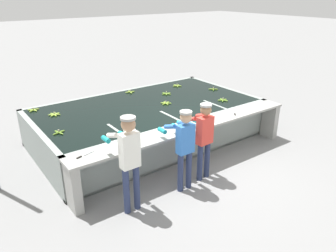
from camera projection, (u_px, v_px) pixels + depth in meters
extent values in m
plane|color=gray|center=(198.00, 170.00, 6.95)|extent=(80.00, 80.00, 0.00)
cube|color=gray|center=(148.00, 138.00, 8.39)|extent=(5.41, 2.99, 0.06)
cube|color=gray|center=(183.00, 142.00, 7.15)|extent=(5.41, 0.12, 0.92)
cube|color=gray|center=(120.00, 107.00, 9.29)|extent=(5.41, 0.12, 0.92)
cube|color=gray|center=(40.00, 150.00, 6.79)|extent=(0.12, 2.99, 0.92)
cube|color=gray|center=(223.00, 102.00, 9.66)|extent=(0.12, 2.99, 0.92)
cube|color=black|center=(147.00, 121.00, 8.21)|extent=(5.17, 2.75, 0.86)
cube|color=gray|center=(118.00, 151.00, 6.76)|extent=(0.06, 0.80, 0.92)
cube|color=gray|center=(171.00, 135.00, 7.50)|extent=(0.06, 0.80, 0.92)
cube|color=gray|center=(214.00, 122.00, 8.23)|extent=(0.06, 0.80, 0.92)
cube|color=#9E9E99|center=(192.00, 127.00, 6.77)|extent=(5.41, 0.45, 0.05)
cube|color=#9E9E99|center=(73.00, 188.00, 5.54)|extent=(0.16, 0.41, 0.87)
cube|color=#9E9E99|center=(270.00, 121.00, 8.36)|extent=(0.16, 0.41, 0.87)
cylinder|color=navy|center=(126.00, 191.00, 5.46)|extent=(0.11, 0.11, 0.86)
cylinder|color=navy|center=(137.00, 187.00, 5.58)|extent=(0.11, 0.11, 0.86)
cube|color=white|center=(130.00, 150.00, 5.24)|extent=(0.32, 0.18, 0.61)
sphere|color=tan|center=(128.00, 124.00, 5.06)|extent=(0.23, 0.23, 0.23)
cylinder|color=#9E9E99|center=(128.00, 118.00, 5.02)|extent=(0.24, 0.24, 0.04)
cylinder|color=white|center=(112.00, 135.00, 5.25)|extent=(0.09, 0.31, 0.18)
cylinder|color=teal|center=(106.00, 139.00, 5.50)|extent=(0.09, 0.20, 0.08)
cylinder|color=white|center=(130.00, 131.00, 5.43)|extent=(0.09, 0.31, 0.18)
cylinder|color=teal|center=(122.00, 135.00, 5.67)|extent=(0.09, 0.20, 0.08)
cylinder|color=navy|center=(180.00, 173.00, 6.09)|extent=(0.11, 0.11, 0.78)
cylinder|color=navy|center=(189.00, 169.00, 6.19)|extent=(0.11, 0.11, 0.78)
cube|color=blue|center=(185.00, 139.00, 5.88)|extent=(0.32, 0.17, 0.55)
sphere|color=tan|center=(186.00, 117.00, 5.72)|extent=(0.21, 0.21, 0.21)
cylinder|color=#9E9E99|center=(186.00, 112.00, 5.69)|extent=(0.22, 0.22, 0.04)
cylinder|color=blue|center=(170.00, 127.00, 5.91)|extent=(0.08, 0.31, 0.18)
cylinder|color=teal|center=(162.00, 131.00, 6.16)|extent=(0.08, 0.20, 0.08)
cylinder|color=blue|center=(184.00, 123.00, 6.08)|extent=(0.08, 0.31, 0.18)
cylinder|color=teal|center=(176.00, 127.00, 6.33)|extent=(0.08, 0.20, 0.08)
cylinder|color=navy|center=(200.00, 162.00, 6.45)|extent=(0.11, 0.11, 0.78)
cylinder|color=navy|center=(207.00, 159.00, 6.56)|extent=(0.11, 0.11, 0.78)
cube|color=#DB3D33|center=(205.00, 130.00, 6.25)|extent=(0.33, 0.19, 0.55)
sphere|color=#9E704C|center=(206.00, 110.00, 6.09)|extent=(0.21, 0.21, 0.21)
cylinder|color=#9E9E99|center=(206.00, 105.00, 6.05)|extent=(0.22, 0.22, 0.04)
cylinder|color=#DB3D33|center=(190.00, 119.00, 6.26)|extent=(0.10, 0.31, 0.18)
cylinder|color=#1EA3AD|center=(181.00, 123.00, 6.50)|extent=(0.10, 0.20, 0.08)
cylinder|color=#DB3D33|center=(202.00, 115.00, 6.45)|extent=(0.10, 0.31, 0.18)
cylinder|color=#1EA3AD|center=(193.00, 120.00, 6.69)|extent=(0.10, 0.20, 0.08)
ellipsoid|color=#75A333|center=(57.00, 132.00, 6.47)|extent=(0.08, 0.17, 0.04)
ellipsoid|color=#75A333|center=(56.00, 133.00, 6.40)|extent=(0.17, 0.08, 0.04)
ellipsoid|color=#75A333|center=(61.00, 133.00, 6.41)|extent=(0.08, 0.17, 0.04)
ellipsoid|color=#75A333|center=(61.00, 132.00, 6.48)|extent=(0.17, 0.08, 0.04)
cylinder|color=tan|center=(59.00, 131.00, 6.42)|extent=(0.03, 0.03, 0.04)
ellipsoid|color=#75A333|center=(222.00, 99.00, 8.37)|extent=(0.07, 0.17, 0.04)
ellipsoid|color=#75A333|center=(221.00, 100.00, 8.32)|extent=(0.16, 0.12, 0.04)
ellipsoid|color=#75A333|center=(223.00, 101.00, 8.28)|extent=(0.15, 0.14, 0.04)
ellipsoid|color=#75A333|center=(225.00, 100.00, 8.30)|extent=(0.10, 0.17, 0.04)
ellipsoid|color=#75A333|center=(224.00, 100.00, 8.36)|extent=(0.17, 0.05, 0.04)
cylinder|color=tan|center=(223.00, 99.00, 8.31)|extent=(0.03, 0.03, 0.04)
ellipsoid|color=#8CB738|center=(165.00, 104.00, 8.06)|extent=(0.17, 0.08, 0.04)
ellipsoid|color=#8CB738|center=(167.00, 104.00, 8.06)|extent=(0.07, 0.17, 0.04)
ellipsoid|color=#8CB738|center=(168.00, 103.00, 8.10)|extent=(0.15, 0.14, 0.04)
ellipsoid|color=#8CB738|center=(167.00, 103.00, 8.14)|extent=(0.17, 0.08, 0.04)
ellipsoid|color=#8CB738|center=(165.00, 102.00, 8.15)|extent=(0.07, 0.17, 0.04)
ellipsoid|color=#8CB738|center=(164.00, 103.00, 8.11)|extent=(0.15, 0.14, 0.04)
cylinder|color=tan|center=(166.00, 102.00, 8.09)|extent=(0.03, 0.03, 0.04)
ellipsoid|color=#9EC642|center=(132.00, 92.00, 9.01)|extent=(0.17, 0.06, 0.04)
ellipsoid|color=#9EC642|center=(129.00, 91.00, 9.03)|extent=(0.06, 0.17, 0.04)
ellipsoid|color=#9EC642|center=(128.00, 92.00, 8.96)|extent=(0.17, 0.06, 0.04)
ellipsoid|color=#9EC642|center=(131.00, 92.00, 8.94)|extent=(0.06, 0.17, 0.04)
cylinder|color=tan|center=(130.00, 91.00, 8.97)|extent=(0.03, 0.03, 0.04)
ellipsoid|color=#93BC3D|center=(175.00, 86.00, 9.55)|extent=(0.17, 0.07, 0.04)
ellipsoid|color=#93BC3D|center=(177.00, 86.00, 9.52)|extent=(0.11, 0.17, 0.04)
ellipsoid|color=#93BC3D|center=(179.00, 86.00, 9.56)|extent=(0.14, 0.15, 0.04)
ellipsoid|color=#93BC3D|center=(178.00, 85.00, 9.61)|extent=(0.17, 0.11, 0.04)
ellipsoid|color=#93BC3D|center=(176.00, 85.00, 9.60)|extent=(0.06, 0.17, 0.04)
cylinder|color=tan|center=(177.00, 85.00, 9.55)|extent=(0.03, 0.03, 0.04)
ellipsoid|color=#9EC642|center=(55.00, 115.00, 7.33)|extent=(0.04, 0.17, 0.04)
ellipsoid|color=#9EC642|center=(57.00, 114.00, 7.37)|extent=(0.15, 0.14, 0.04)
ellipsoid|color=#9EC642|center=(57.00, 114.00, 7.41)|extent=(0.17, 0.07, 0.04)
ellipsoid|color=#9EC642|center=(55.00, 114.00, 7.42)|extent=(0.11, 0.17, 0.04)
ellipsoid|color=#9EC642|center=(53.00, 114.00, 7.39)|extent=(0.11, 0.17, 0.04)
ellipsoid|color=#9EC642|center=(52.00, 115.00, 7.35)|extent=(0.17, 0.07, 0.04)
ellipsoid|color=#9EC642|center=(53.00, 115.00, 7.32)|extent=(0.16, 0.13, 0.04)
cylinder|color=tan|center=(54.00, 113.00, 7.36)|extent=(0.03, 0.03, 0.04)
ellipsoid|color=#75A333|center=(213.00, 89.00, 9.29)|extent=(0.14, 0.15, 0.04)
ellipsoid|color=#75A333|center=(211.00, 89.00, 9.24)|extent=(0.15, 0.14, 0.04)
ellipsoid|color=#75A333|center=(213.00, 90.00, 9.19)|extent=(0.14, 0.15, 0.04)
ellipsoid|color=#75A333|center=(215.00, 89.00, 9.23)|extent=(0.15, 0.14, 0.04)
cylinder|color=tan|center=(213.00, 88.00, 9.22)|extent=(0.03, 0.03, 0.04)
ellipsoid|color=#75A333|center=(168.00, 93.00, 8.87)|extent=(0.17, 0.06, 0.04)
ellipsoid|color=#75A333|center=(166.00, 93.00, 8.90)|extent=(0.13, 0.16, 0.04)
ellipsoid|color=#75A333|center=(165.00, 93.00, 8.87)|extent=(0.10, 0.17, 0.04)
ellipsoid|color=#75A333|center=(165.00, 94.00, 8.82)|extent=(0.17, 0.06, 0.04)
ellipsoid|color=#75A333|center=(166.00, 94.00, 8.79)|extent=(0.13, 0.16, 0.04)
ellipsoid|color=#75A333|center=(168.00, 94.00, 8.82)|extent=(0.10, 0.17, 0.04)
cylinder|color=tan|center=(166.00, 92.00, 8.83)|extent=(0.03, 0.03, 0.04)
ellipsoid|color=#9EC642|center=(32.00, 111.00, 7.60)|extent=(0.16, 0.13, 0.04)
ellipsoid|color=#9EC642|center=(35.00, 110.00, 7.62)|extent=(0.09, 0.17, 0.04)
ellipsoid|color=#9EC642|center=(36.00, 109.00, 7.68)|extent=(0.17, 0.04, 0.04)
ellipsoid|color=#9EC642|center=(33.00, 109.00, 7.69)|extent=(0.08, 0.17, 0.04)
ellipsoid|color=#9EC642|center=(31.00, 110.00, 7.64)|extent=(0.16, 0.13, 0.04)
cylinder|color=tan|center=(33.00, 108.00, 7.63)|extent=(0.03, 0.03, 0.04)
cube|color=silver|center=(89.00, 153.00, 5.64)|extent=(0.20, 0.09, 0.00)
cube|color=black|center=(79.00, 157.00, 5.50)|extent=(0.10, 0.05, 0.02)
cube|color=silver|center=(234.00, 111.00, 7.57)|extent=(0.16, 0.17, 0.00)
cube|color=black|center=(235.00, 114.00, 7.39)|extent=(0.09, 0.09, 0.02)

